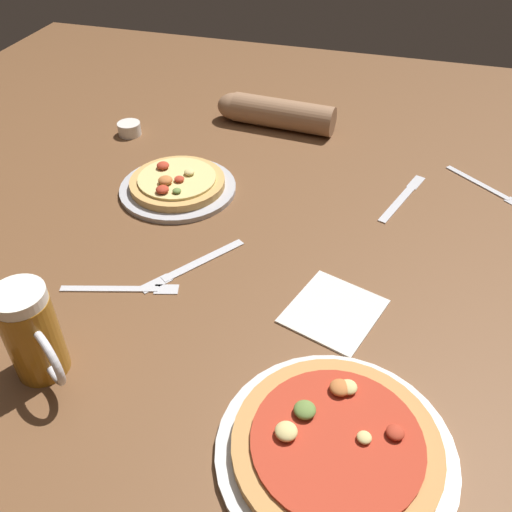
{
  "coord_description": "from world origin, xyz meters",
  "views": [
    {
      "loc": [
        0.23,
        -0.78,
        0.7
      ],
      "look_at": [
        0.0,
        0.0,
        0.02
      ],
      "focal_mm": 38.63,
      "sensor_mm": 36.0,
      "label": 1
    }
  ],
  "objects_px": {
    "napkin_folded": "(334,310)",
    "ramekin_butter": "(129,129)",
    "beer_mug_dark": "(33,334)",
    "fork_spare": "(486,187)",
    "diner_arm": "(271,112)",
    "knife_right": "(403,197)",
    "fork_left": "(123,288)",
    "pizza_plate_near": "(336,447)",
    "knife_spare": "(193,265)",
    "pizza_plate_far": "(177,185)"
  },
  "relations": [
    {
      "from": "pizza_plate_far",
      "to": "napkin_folded",
      "type": "height_order",
      "value": "pizza_plate_far"
    },
    {
      "from": "knife_spare",
      "to": "diner_arm",
      "type": "distance_m",
      "value": 0.61
    },
    {
      "from": "beer_mug_dark",
      "to": "fork_left",
      "type": "distance_m",
      "value": 0.22
    },
    {
      "from": "beer_mug_dark",
      "to": "fork_spare",
      "type": "height_order",
      "value": "beer_mug_dark"
    },
    {
      "from": "beer_mug_dark",
      "to": "fork_left",
      "type": "height_order",
      "value": "beer_mug_dark"
    },
    {
      "from": "fork_left",
      "to": "diner_arm",
      "type": "height_order",
      "value": "diner_arm"
    },
    {
      "from": "napkin_folded",
      "to": "knife_right",
      "type": "xyz_separation_m",
      "value": [
        0.09,
        0.4,
        -0.0
      ]
    },
    {
      "from": "pizza_plate_near",
      "to": "fork_spare",
      "type": "distance_m",
      "value": 0.79
    },
    {
      "from": "napkin_folded",
      "to": "diner_arm",
      "type": "height_order",
      "value": "diner_arm"
    },
    {
      "from": "fork_left",
      "to": "pizza_plate_near",
      "type": "bearing_deg",
      "value": -26.56
    },
    {
      "from": "fork_left",
      "to": "fork_spare",
      "type": "xyz_separation_m",
      "value": [
        0.65,
        0.55,
        0.0
      ]
    },
    {
      "from": "napkin_folded",
      "to": "ramekin_butter",
      "type": "bearing_deg",
      "value": 141.95
    },
    {
      "from": "knife_right",
      "to": "fork_spare",
      "type": "distance_m",
      "value": 0.21
    },
    {
      "from": "pizza_plate_far",
      "to": "ramekin_butter",
      "type": "distance_m",
      "value": 0.32
    },
    {
      "from": "pizza_plate_far",
      "to": "fork_spare",
      "type": "relative_size",
      "value": 1.49
    },
    {
      "from": "pizza_plate_far",
      "to": "napkin_folded",
      "type": "bearing_deg",
      "value": -34.47
    },
    {
      "from": "pizza_plate_near",
      "to": "knife_spare",
      "type": "xyz_separation_m",
      "value": [
        -0.33,
        0.32,
        -0.01
      ]
    },
    {
      "from": "pizza_plate_near",
      "to": "knife_right",
      "type": "xyz_separation_m",
      "value": [
        0.04,
        0.67,
        -0.01
      ]
    },
    {
      "from": "pizza_plate_near",
      "to": "ramekin_butter",
      "type": "bearing_deg",
      "value": 131.89
    },
    {
      "from": "fork_left",
      "to": "knife_spare",
      "type": "relative_size",
      "value": 1.07
    },
    {
      "from": "beer_mug_dark",
      "to": "fork_spare",
      "type": "bearing_deg",
      "value": 47.57
    },
    {
      "from": "fork_spare",
      "to": "knife_spare",
      "type": "height_order",
      "value": "same"
    },
    {
      "from": "beer_mug_dark",
      "to": "ramekin_butter",
      "type": "relative_size",
      "value": 2.71
    },
    {
      "from": "knife_right",
      "to": "knife_spare",
      "type": "xyz_separation_m",
      "value": [
        -0.37,
        -0.35,
        0.0
      ]
    },
    {
      "from": "fork_left",
      "to": "fork_spare",
      "type": "relative_size",
      "value": 1.2
    },
    {
      "from": "knife_right",
      "to": "fork_left",
      "type": "bearing_deg",
      "value": -136.19
    },
    {
      "from": "beer_mug_dark",
      "to": "knife_right",
      "type": "distance_m",
      "value": 0.82
    },
    {
      "from": "diner_arm",
      "to": "fork_spare",
      "type": "bearing_deg",
      "value": -16.2
    },
    {
      "from": "napkin_folded",
      "to": "diner_arm",
      "type": "relative_size",
      "value": 0.48
    },
    {
      "from": "knife_right",
      "to": "beer_mug_dark",
      "type": "bearing_deg",
      "value": -127.66
    },
    {
      "from": "fork_spare",
      "to": "knife_spare",
      "type": "xyz_separation_m",
      "value": [
        -0.55,
        -0.45,
        0.0
      ]
    },
    {
      "from": "ramekin_butter",
      "to": "diner_arm",
      "type": "height_order",
      "value": "diner_arm"
    },
    {
      "from": "fork_left",
      "to": "pizza_plate_far",
      "type": "bearing_deg",
      "value": 95.11
    },
    {
      "from": "pizza_plate_far",
      "to": "beer_mug_dark",
      "type": "xyz_separation_m",
      "value": [
        -0.0,
        -0.54,
        0.06
      ]
    },
    {
      "from": "napkin_folded",
      "to": "beer_mug_dark",
      "type": "bearing_deg",
      "value": -148.68
    },
    {
      "from": "knife_right",
      "to": "diner_arm",
      "type": "relative_size",
      "value": 0.65
    },
    {
      "from": "pizza_plate_far",
      "to": "fork_left",
      "type": "distance_m",
      "value": 0.34
    },
    {
      "from": "beer_mug_dark",
      "to": "fork_spare",
      "type": "relative_size",
      "value": 0.92
    },
    {
      "from": "ramekin_butter",
      "to": "fork_left",
      "type": "bearing_deg",
      "value": -64.96
    },
    {
      "from": "beer_mug_dark",
      "to": "knife_right",
      "type": "bearing_deg",
      "value": 52.34
    },
    {
      "from": "fork_spare",
      "to": "diner_arm",
      "type": "xyz_separation_m",
      "value": [
        -0.56,
        0.16,
        0.04
      ]
    },
    {
      "from": "beer_mug_dark",
      "to": "ramekin_butter",
      "type": "bearing_deg",
      "value": 106.71
    },
    {
      "from": "pizza_plate_far",
      "to": "beer_mug_dark",
      "type": "height_order",
      "value": "beer_mug_dark"
    },
    {
      "from": "napkin_folded",
      "to": "fork_left",
      "type": "height_order",
      "value": "napkin_folded"
    },
    {
      "from": "knife_right",
      "to": "pizza_plate_far",
      "type": "bearing_deg",
      "value": -167.17
    },
    {
      "from": "knife_right",
      "to": "diner_arm",
      "type": "height_order",
      "value": "diner_arm"
    },
    {
      "from": "diner_arm",
      "to": "knife_spare",
      "type": "bearing_deg",
      "value": -88.99
    },
    {
      "from": "pizza_plate_near",
      "to": "diner_arm",
      "type": "bearing_deg",
      "value": 110.3
    },
    {
      "from": "pizza_plate_near",
      "to": "knife_spare",
      "type": "relative_size",
      "value": 1.65
    },
    {
      "from": "pizza_plate_far",
      "to": "knife_right",
      "type": "distance_m",
      "value": 0.51
    }
  ]
}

